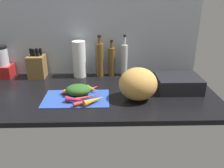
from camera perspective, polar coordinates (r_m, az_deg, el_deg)
ground_plane at (r=159.37cm, az=-5.91°, el=-2.22°), size 170.00×80.00×3.00cm
wall_back at (r=186.87cm, az=-5.45°, el=11.57°), size 170.00×3.00×60.00cm
cutting_board at (r=148.62cm, az=-8.70°, el=-3.43°), size 40.96×25.99×0.80cm
carrot_0 at (r=146.34cm, az=-5.64°, el=-3.09°), size 17.19×9.26×2.00cm
carrot_1 at (r=139.72cm, az=-6.23°, el=-4.31°), size 15.91×9.87×2.33cm
carrot_2 at (r=153.63cm, az=-9.21°, el=-1.95°), size 16.65×3.15×2.29cm
carrot_3 at (r=155.91cm, az=-4.85°, el=-1.23°), size 9.32×9.42×2.96cm
carrot_4 at (r=141.26cm, az=-8.74°, el=-3.87°), size 13.68×6.54×3.55cm
carrot_5 at (r=139.90cm, az=-4.36°, el=-3.93°), size 13.69×11.93×3.53cm
carrot_6 at (r=156.31cm, az=-6.98°, el=-1.42°), size 11.75×8.41×2.14cm
carrot_7 at (r=153.72cm, az=-8.61°, el=-1.77°), size 16.49×3.84×2.92cm
carrot_8 at (r=157.32cm, az=-4.64°, el=-1.06°), size 8.78×9.51×2.66cm
carrot_greens_pile at (r=150.81cm, az=-8.22°, el=-1.41°), size 16.28×12.53×6.89cm
winter_squash at (r=143.59cm, az=6.38°, el=0.01°), size 23.60×21.78×20.28cm
knife_block at (r=189.57cm, az=-17.87°, el=4.20°), size 12.50×13.30×22.65cm
blender_appliance at (r=198.78cm, az=-25.15°, el=4.44°), size 13.20×13.20×24.65cm
paper_towel_roll at (r=182.49cm, az=-7.98°, el=6.03°), size 10.08×10.08×27.98cm
bottle_0 at (r=182.40cm, az=-3.02°, el=6.08°), size 6.20×6.20×32.19cm
bottle_1 at (r=183.95cm, az=-0.09°, el=5.63°), size 5.45×5.45×28.39cm
bottle_2 at (r=184.19cm, az=3.00°, el=6.02°), size 5.15×5.15×32.32cm
dish_rack at (r=163.59cm, az=15.87°, el=0.10°), size 29.06×22.46×9.79cm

